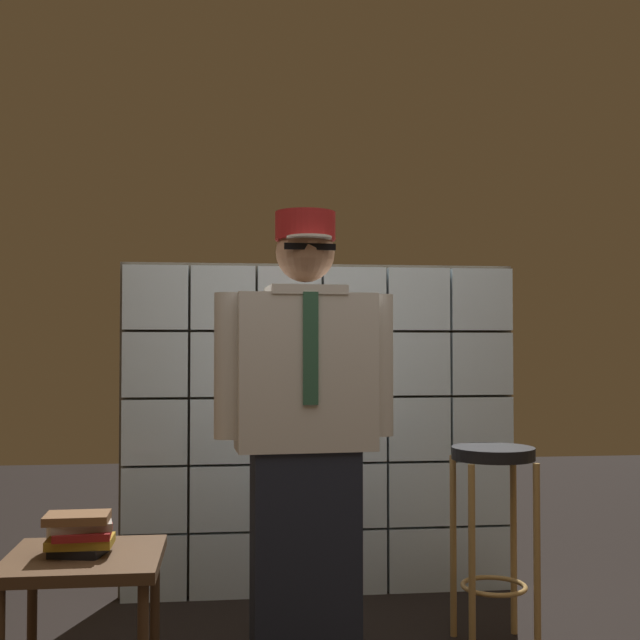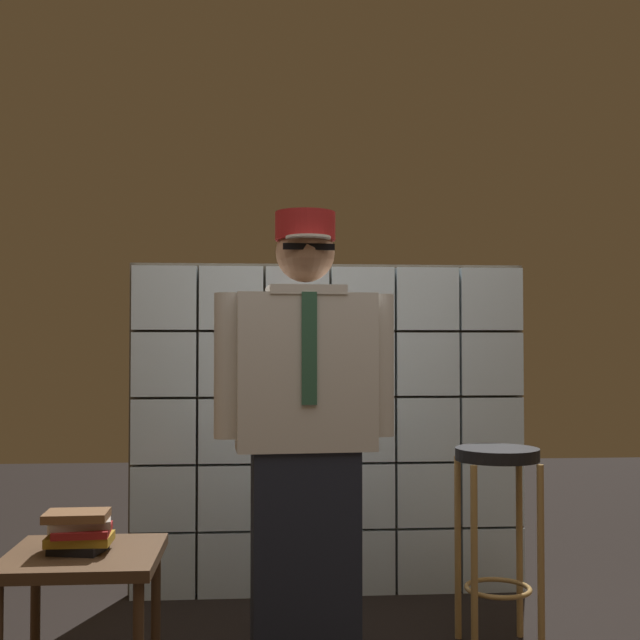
{
  "view_description": "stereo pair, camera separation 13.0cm",
  "coord_description": "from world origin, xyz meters",
  "px_view_note": "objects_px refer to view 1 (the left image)",
  "views": [
    {
      "loc": [
        -0.48,
        -2.68,
        1.23
      ],
      "look_at": [
        -0.12,
        0.41,
        1.33
      ],
      "focal_mm": 45.92,
      "sensor_mm": 36.0,
      "label": 1
    },
    {
      "loc": [
        -0.35,
        -2.69,
        1.23
      ],
      "look_at": [
        -0.12,
        0.41,
        1.33
      ],
      "focal_mm": 45.92,
      "sensor_mm": 36.0,
      "label": 2
    }
  ],
  "objects_px": {
    "side_table": "(84,574)",
    "coffee_mug": "(59,537)",
    "standing_person": "(305,431)",
    "book_stack": "(80,533)",
    "bar_stool": "(493,498)"
  },
  "relations": [
    {
      "from": "side_table",
      "to": "coffee_mug",
      "type": "bearing_deg",
      "value": 150.53
    },
    {
      "from": "coffee_mug",
      "to": "side_table",
      "type": "bearing_deg",
      "value": -29.47
    },
    {
      "from": "standing_person",
      "to": "side_table",
      "type": "relative_size",
      "value": 3.34
    },
    {
      "from": "side_table",
      "to": "book_stack",
      "type": "height_order",
      "value": "book_stack"
    },
    {
      "from": "book_stack",
      "to": "bar_stool",
      "type": "bearing_deg",
      "value": 13.92
    },
    {
      "from": "book_stack",
      "to": "coffee_mug",
      "type": "distance_m",
      "value": 0.1
    },
    {
      "from": "bar_stool",
      "to": "side_table",
      "type": "xyz_separation_m",
      "value": [
        -1.57,
        -0.39,
        -0.15
      ]
    },
    {
      "from": "standing_person",
      "to": "coffee_mug",
      "type": "xyz_separation_m",
      "value": [
        -0.87,
        -0.15,
        -0.34
      ]
    },
    {
      "from": "standing_person",
      "to": "bar_stool",
      "type": "distance_m",
      "value": 0.87
    },
    {
      "from": "coffee_mug",
      "to": "bar_stool",
      "type": "bearing_deg",
      "value": 11.3
    },
    {
      "from": "standing_person",
      "to": "bar_stool",
      "type": "xyz_separation_m",
      "value": [
        0.79,
        0.18,
        -0.3
      ]
    },
    {
      "from": "bar_stool",
      "to": "coffee_mug",
      "type": "bearing_deg",
      "value": -168.7
    },
    {
      "from": "standing_person",
      "to": "book_stack",
      "type": "xyz_separation_m",
      "value": [
        -0.79,
        -0.21,
        -0.32
      ]
    },
    {
      "from": "book_stack",
      "to": "coffee_mug",
      "type": "relative_size",
      "value": 1.83
    },
    {
      "from": "side_table",
      "to": "coffee_mug",
      "type": "height_order",
      "value": "coffee_mug"
    }
  ]
}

